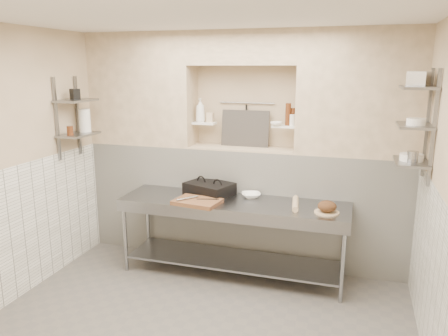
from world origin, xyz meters
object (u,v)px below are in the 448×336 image
at_px(panini_press, 209,189).
at_px(rolling_pin, 295,204).
at_px(jug_left, 85,120).
at_px(bottle_soap, 200,110).
at_px(cutting_board, 197,202).
at_px(mixing_bowl, 251,195).
at_px(prep_table, 233,223).
at_px(bread_loaf, 327,206).
at_px(bowl_alcove, 276,124).

distance_m(panini_press, rolling_pin, 1.06).
bearing_deg(jug_left, bottle_soap, 22.69).
bearing_deg(cutting_board, panini_press, 88.05).
distance_m(panini_press, jug_left, 1.73).
relative_size(panini_press, rolling_pin, 1.45).
xyz_separation_m(mixing_bowl, rolling_pin, (0.54, -0.19, 0.01)).
relative_size(prep_table, bread_loaf, 13.31).
bearing_deg(panini_press, bread_loaf, 8.62).
xyz_separation_m(cutting_board, rolling_pin, (1.06, 0.22, 0.01)).
height_order(cutting_board, mixing_bowl, mixing_bowl).
height_order(mixing_bowl, bowl_alcove, bowl_alcove).
relative_size(prep_table, mixing_bowl, 11.83).
height_order(mixing_bowl, bottle_soap, bottle_soap).
bearing_deg(bottle_soap, jug_left, -157.31).
xyz_separation_m(prep_table, bottle_soap, (-0.58, 0.55, 1.22)).
xyz_separation_m(cutting_board, bread_loaf, (1.40, 0.10, 0.05)).
bearing_deg(bowl_alcove, bottle_soap, 177.75).
height_order(bread_loaf, jug_left, jug_left).
relative_size(cutting_board, bottle_soap, 1.70).
bearing_deg(bread_loaf, prep_table, 174.58).
bearing_deg(bowl_alcove, panini_press, -155.33).
relative_size(panini_press, bowl_alcove, 4.47).
height_order(prep_table, bowl_alcove, bowl_alcove).
distance_m(mixing_bowl, bottle_soap, 1.24).
bearing_deg(panini_press, bottle_soap, 142.83).
bearing_deg(panini_press, jug_left, -153.56).
height_order(rolling_pin, bread_loaf, bread_loaf).
height_order(prep_table, cutting_board, cutting_board).
bearing_deg(bottle_soap, cutting_board, -73.25).
height_order(bottle_soap, bowl_alcove, bottle_soap).
bearing_deg(mixing_bowl, panini_press, -176.40).
height_order(prep_table, bread_loaf, bread_loaf).
bearing_deg(prep_table, jug_left, 179.77).
relative_size(cutting_board, bread_loaf, 2.54).
xyz_separation_m(prep_table, cutting_board, (-0.36, -0.20, 0.28)).
distance_m(prep_table, mixing_bowl, 0.39).
distance_m(panini_press, bottle_soap, 0.99).
xyz_separation_m(mixing_bowl, jug_left, (-2.04, -0.20, 0.82)).
relative_size(bread_loaf, bottle_soap, 0.67).
height_order(cutting_board, rolling_pin, rolling_pin).
bearing_deg(cutting_board, bowl_alcove, 44.06).
relative_size(bottle_soap, jug_left, 1.05).
distance_m(mixing_bowl, bowl_alcove, 0.89).
height_order(bread_loaf, bottle_soap, bottle_soap).
bearing_deg(bottle_soap, prep_table, -43.38).
xyz_separation_m(bottle_soap, bowl_alcove, (0.96, -0.04, -0.12)).
distance_m(prep_table, panini_press, 0.51).
relative_size(cutting_board, bowl_alcove, 3.53).
height_order(cutting_board, bottle_soap, bottle_soap).
bearing_deg(bottle_soap, mixing_bowl, -24.50).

